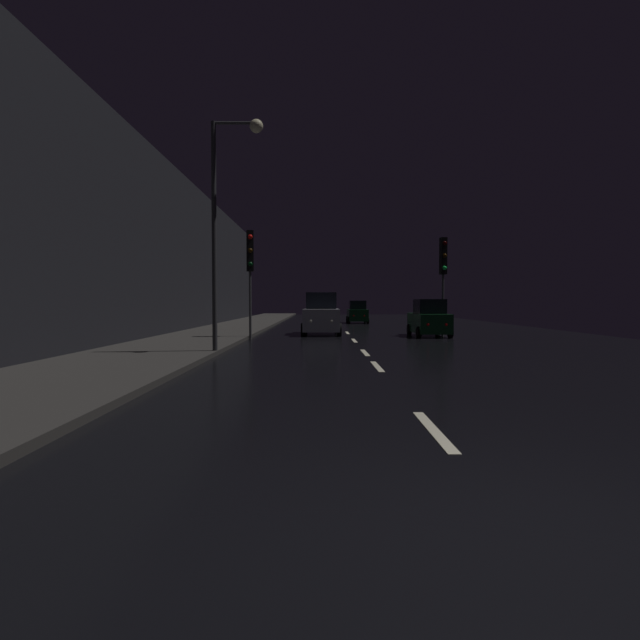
{
  "coord_description": "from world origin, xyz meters",
  "views": [
    {
      "loc": [
        -1.55,
        -3.82,
        1.76
      ],
      "look_at": [
        -1.54,
        12.72,
        1.16
      ],
      "focal_mm": 28.29,
      "sensor_mm": 36.0,
      "label": 1
    }
  ],
  "objects_px": {
    "car_parked_right_far": "(428,319)",
    "car_approaching_headlights": "(321,315)",
    "traffic_light_far_left": "(250,260)",
    "traffic_light_far_right": "(443,264)",
    "car_distant_taillights": "(357,313)",
    "streetlamp_overhead": "(227,201)"
  },
  "relations": [
    {
      "from": "car_approaching_headlights",
      "to": "car_distant_taillights",
      "type": "bearing_deg",
      "value": 168.14
    },
    {
      "from": "traffic_light_far_right",
      "to": "streetlamp_overhead",
      "type": "distance_m",
      "value": 13.45
    },
    {
      "from": "streetlamp_overhead",
      "to": "car_approaching_headlights",
      "type": "height_order",
      "value": "streetlamp_overhead"
    },
    {
      "from": "streetlamp_overhead",
      "to": "car_distant_taillights",
      "type": "bearing_deg",
      "value": 76.28
    },
    {
      "from": "traffic_light_far_left",
      "to": "traffic_light_far_right",
      "type": "relative_size",
      "value": 1.0
    },
    {
      "from": "car_distant_taillights",
      "to": "car_approaching_headlights",
      "type": "bearing_deg",
      "value": 168.14
    },
    {
      "from": "car_approaching_headlights",
      "to": "car_distant_taillights",
      "type": "xyz_separation_m",
      "value": [
        3.03,
        14.43,
        -0.18
      ]
    },
    {
      "from": "traffic_light_far_left",
      "to": "car_distant_taillights",
      "type": "relative_size",
      "value": 1.38
    },
    {
      "from": "car_distant_taillights",
      "to": "traffic_light_far_right",
      "type": "bearing_deg",
      "value": -168.1
    },
    {
      "from": "traffic_light_far_right",
      "to": "car_parked_right_far",
      "type": "xyz_separation_m",
      "value": [
        -0.8,
        -0.39,
        -2.84
      ]
    },
    {
      "from": "traffic_light_far_right",
      "to": "car_parked_right_far",
      "type": "height_order",
      "value": "traffic_light_far_right"
    },
    {
      "from": "streetlamp_overhead",
      "to": "car_approaching_headlights",
      "type": "xyz_separation_m",
      "value": [
        3.09,
        10.66,
        -4.02
      ]
    },
    {
      "from": "car_parked_right_far",
      "to": "car_approaching_headlights",
      "type": "bearing_deg",
      "value": 74.4
    },
    {
      "from": "car_distant_taillights",
      "to": "traffic_light_far_left",
      "type": "bearing_deg",
      "value": 160.65
    },
    {
      "from": "car_parked_right_far",
      "to": "traffic_light_far_left",
      "type": "bearing_deg",
      "value": 103.57
    },
    {
      "from": "traffic_light_far_left",
      "to": "car_approaching_headlights",
      "type": "height_order",
      "value": "traffic_light_far_left"
    },
    {
      "from": "traffic_light_far_right",
      "to": "car_distant_taillights",
      "type": "xyz_separation_m",
      "value": [
        -3.28,
        15.58,
        -2.86
      ]
    },
    {
      "from": "traffic_light_far_right",
      "to": "car_approaching_headlights",
      "type": "height_order",
      "value": "traffic_light_far_right"
    },
    {
      "from": "traffic_light_far_left",
      "to": "traffic_light_far_right",
      "type": "xyz_separation_m",
      "value": [
        9.64,
        2.52,
        -0.0
      ]
    },
    {
      "from": "car_distant_taillights",
      "to": "car_parked_right_far",
      "type": "relative_size",
      "value": 0.98
    },
    {
      "from": "traffic_light_far_right",
      "to": "car_distant_taillights",
      "type": "height_order",
      "value": "traffic_light_far_right"
    },
    {
      "from": "car_parked_right_far",
      "to": "traffic_light_far_right",
      "type": "bearing_deg",
      "value": -64.13
    }
  ]
}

